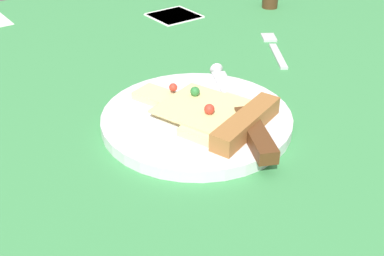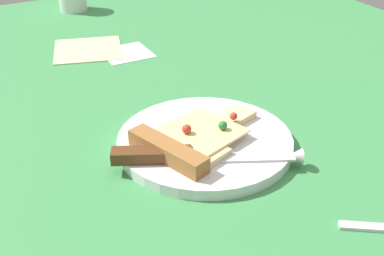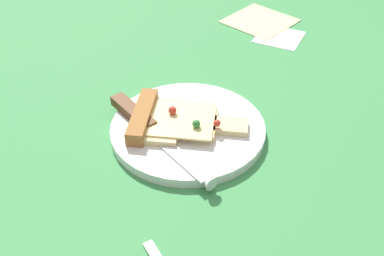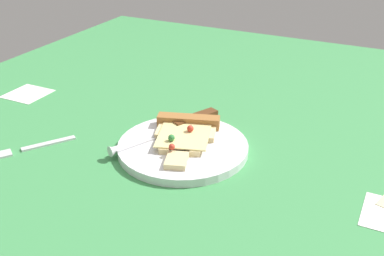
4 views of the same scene
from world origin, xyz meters
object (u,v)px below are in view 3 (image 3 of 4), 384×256
(pizza_slice, at_px, (171,120))
(napkin, at_px, (260,21))
(knife, at_px, (150,128))
(plate, at_px, (188,129))

(pizza_slice, distance_m, napkin, 0.43)
(knife, height_order, napkin, knife)
(knife, bearing_deg, plate, 155.51)
(pizza_slice, xyz_separation_m, napkin, (-0.00, 0.42, -0.02))
(knife, bearing_deg, pizza_slice, 170.54)
(napkin, bearing_deg, pizza_slice, -89.51)
(plate, relative_size, knife, 1.05)
(plate, height_order, napkin, plate)
(pizza_slice, relative_size, knife, 0.84)
(plate, bearing_deg, napkin, 93.88)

